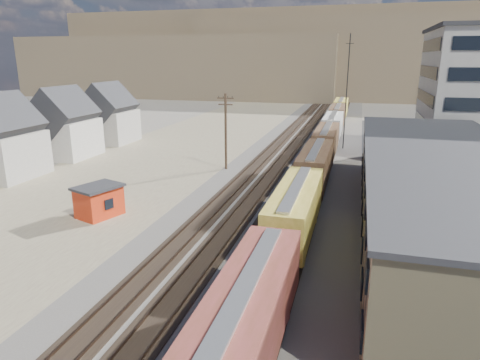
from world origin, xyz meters
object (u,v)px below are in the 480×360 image
(freight_train, at_px, (321,151))
(parked_car_blue, at_px, (445,157))
(utility_pole_north, at_px, (226,130))
(maintenance_shed, at_px, (99,201))

(freight_train, relative_size, parked_car_blue, 24.61)
(utility_pole_north, xyz_separation_m, maintenance_shed, (-6.20, -20.01, -3.77))
(freight_train, xyz_separation_m, parked_car_blue, (16.70, 10.81, -2.12))
(freight_train, bearing_deg, maintenance_shed, -130.30)
(freight_train, height_order, utility_pole_north, utility_pole_north)
(parked_car_blue, bearing_deg, freight_train, 168.20)
(freight_train, relative_size, maintenance_shed, 24.46)
(freight_train, xyz_separation_m, maintenance_shed, (-18.50, -21.82, -1.27))
(maintenance_shed, bearing_deg, parked_car_blue, 42.83)
(maintenance_shed, height_order, parked_car_blue, maintenance_shed)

